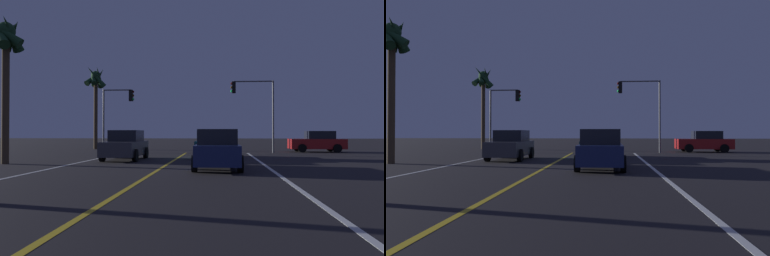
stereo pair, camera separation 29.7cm
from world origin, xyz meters
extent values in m
cube|color=silver|center=(4.72, 11.36, 0.00)|extent=(0.16, 34.73, 0.01)
cube|color=gold|center=(0.00, 11.36, 0.00)|extent=(0.16, 34.73, 0.01)
cylinder|color=black|center=(1.57, 18.18, 0.34)|extent=(0.22, 0.68, 0.68)
cylinder|color=black|center=(3.37, 18.18, 0.34)|extent=(0.22, 0.68, 0.68)
cylinder|color=black|center=(1.57, 15.48, 0.34)|extent=(0.22, 0.68, 0.68)
cylinder|color=black|center=(3.37, 15.48, 0.34)|extent=(0.22, 0.68, 0.68)
cube|color=navy|center=(2.47, 16.83, 0.66)|extent=(1.80, 4.30, 0.80)
cube|color=black|center=(2.47, 16.58, 1.38)|extent=(1.60, 2.10, 0.64)
cube|color=red|center=(1.87, 14.73, 0.76)|extent=(0.24, 0.08, 0.16)
cube|color=red|center=(3.07, 14.73, 0.76)|extent=(0.24, 0.08, 0.16)
cylinder|color=black|center=(9.06, 29.89, 0.34)|extent=(0.68, 0.22, 0.68)
cylinder|color=black|center=(9.06, 31.69, 0.34)|extent=(0.68, 0.22, 0.68)
cylinder|color=black|center=(11.76, 29.89, 0.34)|extent=(0.68, 0.22, 0.68)
cylinder|color=black|center=(11.76, 31.69, 0.34)|extent=(0.68, 0.22, 0.68)
cube|color=maroon|center=(10.41, 30.79, 0.66)|extent=(4.30, 1.80, 0.80)
cube|color=black|center=(10.66, 30.79, 1.38)|extent=(2.10, 1.60, 0.64)
cube|color=red|center=(12.51, 30.19, 0.76)|extent=(0.08, 0.24, 0.16)
cube|color=red|center=(12.51, 31.39, 0.76)|extent=(0.08, 0.24, 0.16)
cylinder|color=black|center=(-1.92, 20.12, 0.34)|extent=(0.22, 0.68, 0.68)
cylinder|color=black|center=(-3.72, 20.12, 0.34)|extent=(0.22, 0.68, 0.68)
cylinder|color=black|center=(-1.92, 22.82, 0.34)|extent=(0.22, 0.68, 0.68)
cylinder|color=black|center=(-3.72, 22.82, 0.34)|extent=(0.22, 0.68, 0.68)
cube|color=#38383D|center=(-2.82, 21.47, 0.66)|extent=(1.80, 4.30, 0.80)
cube|color=black|center=(-2.82, 21.72, 1.38)|extent=(1.60, 2.10, 0.64)
cube|color=red|center=(-2.22, 23.57, 0.76)|extent=(0.24, 0.08, 0.16)
cube|color=red|center=(-3.42, 23.57, 0.76)|extent=(0.24, 0.08, 0.16)
cylinder|color=black|center=(1.13, 25.00, 0.34)|extent=(0.22, 0.68, 0.68)
cylinder|color=black|center=(2.93, 25.00, 0.34)|extent=(0.22, 0.68, 0.68)
cylinder|color=black|center=(1.13, 22.30, 0.34)|extent=(0.22, 0.68, 0.68)
cylinder|color=black|center=(2.93, 22.30, 0.34)|extent=(0.22, 0.68, 0.68)
cube|color=#145156|center=(2.03, 23.65, 0.66)|extent=(1.80, 4.30, 0.80)
cube|color=black|center=(2.03, 23.40, 1.38)|extent=(1.60, 2.10, 0.64)
cube|color=red|center=(1.43, 21.55, 0.76)|extent=(0.24, 0.08, 0.16)
cube|color=red|center=(2.63, 21.55, 0.76)|extent=(0.24, 0.08, 0.16)
cylinder|color=#4C4C51|center=(6.72, 29.23, 2.80)|extent=(0.14, 0.14, 5.61)
cylinder|color=#4C4C51|center=(5.21, 29.23, 5.56)|extent=(3.02, 0.10, 0.10)
cube|color=black|center=(3.70, 29.23, 5.11)|extent=(0.28, 0.36, 0.90)
sphere|color=#3A0605|center=(3.54, 29.23, 5.41)|extent=(0.20, 0.20, 0.20)
sphere|color=#3C2706|center=(3.54, 29.23, 5.11)|extent=(0.20, 0.20, 0.20)
sphere|color=#19E059|center=(3.54, 29.23, 4.81)|extent=(0.20, 0.20, 0.20)
cylinder|color=#4C4C51|center=(-6.72, 29.23, 2.52)|extent=(0.14, 0.14, 5.03)
cylinder|color=#4C4C51|center=(-5.60, 29.23, 4.98)|extent=(2.24, 0.10, 0.10)
cube|color=black|center=(-4.48, 29.23, 4.53)|extent=(0.28, 0.36, 0.90)
sphere|color=#3A0605|center=(-4.32, 29.23, 4.83)|extent=(0.20, 0.20, 0.20)
sphere|color=#3C2706|center=(-4.32, 29.23, 4.53)|extent=(0.20, 0.20, 0.20)
sphere|color=#19E059|center=(-4.32, 29.23, 4.23)|extent=(0.20, 0.20, 0.20)
cylinder|color=#473826|center=(-8.10, 18.43, 3.20)|extent=(0.36, 0.36, 6.40)
sphere|color=#19381E|center=(-8.10, 18.43, 6.65)|extent=(0.90, 0.90, 0.90)
cone|color=#19381E|center=(-7.81, 18.39, 6.50)|extent=(0.75, 1.64, 1.81)
cone|color=#19381E|center=(-7.98, 18.70, 6.50)|extent=(1.54, 1.09, 1.65)
cone|color=#19381E|center=(-8.37, 18.57, 6.50)|extent=(1.37, 1.89, 1.92)
cone|color=#19381E|center=(-8.02, 18.14, 6.50)|extent=(1.90, 1.04, 1.54)
cylinder|color=#473826|center=(-9.17, 34.23, 3.38)|extent=(0.36, 0.36, 6.75)
sphere|color=#19381E|center=(-9.17, 34.23, 7.00)|extent=(0.90, 0.90, 0.90)
cone|color=#19381E|center=(-8.87, 34.26, 6.85)|extent=(0.72, 1.94, 2.03)
cone|color=#19381E|center=(-9.01, 34.48, 6.85)|extent=(1.82, 1.46, 1.84)
cone|color=#19381E|center=(-9.44, 34.35, 6.85)|extent=(1.35, 2.15, 1.82)
cone|color=#19381E|center=(-9.41, 34.05, 6.85)|extent=(1.31, 1.46, 1.65)
cone|color=#19381E|center=(-9.07, 33.95, 6.85)|extent=(2.01, 1.16, 2.17)
camera|label=1|loc=(2.53, 1.71, 1.55)|focal=32.84mm
camera|label=2|loc=(2.83, 1.71, 1.55)|focal=32.84mm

